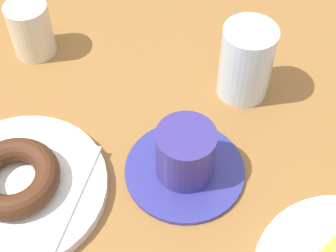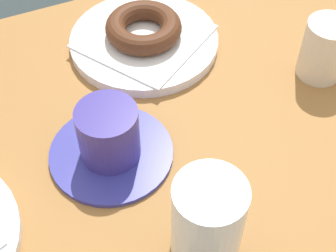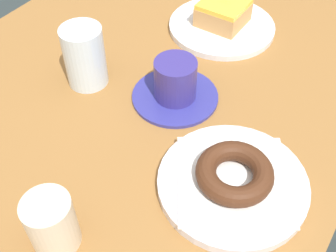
% 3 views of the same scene
% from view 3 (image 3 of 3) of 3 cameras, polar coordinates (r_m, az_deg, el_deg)
% --- Properties ---
extents(table, '(1.12, 0.78, 0.75)m').
position_cam_3_polar(table, '(0.83, -4.42, -1.25)').
color(table, olive).
rests_on(table, ground_plane).
extents(plate_chocolate_ring, '(0.22, 0.22, 0.02)m').
position_cam_3_polar(plate_chocolate_ring, '(0.63, 8.71, -7.69)').
color(plate_chocolate_ring, white).
rests_on(plate_chocolate_ring, table).
extents(napkin_chocolate_ring, '(0.22, 0.22, 0.00)m').
position_cam_3_polar(napkin_chocolate_ring, '(0.62, 8.81, -7.20)').
color(napkin_chocolate_ring, white).
rests_on(napkin_chocolate_ring, plate_chocolate_ring).
extents(donut_chocolate_ring, '(0.11, 0.11, 0.03)m').
position_cam_3_polar(donut_chocolate_ring, '(0.61, 8.98, -6.28)').
color(donut_chocolate_ring, '#4A2816').
rests_on(donut_chocolate_ring, napkin_chocolate_ring).
extents(plate_glazed_square, '(0.22, 0.22, 0.01)m').
position_cam_3_polar(plate_glazed_square, '(0.92, 7.26, 13.20)').
color(plate_glazed_square, white).
rests_on(plate_glazed_square, table).
extents(napkin_glazed_square, '(0.18, 0.18, 0.00)m').
position_cam_3_polar(napkin_glazed_square, '(0.92, 7.30, 13.60)').
color(napkin_glazed_square, white).
rests_on(napkin_glazed_square, plate_glazed_square).
extents(donut_glazed_square, '(0.09, 0.09, 0.05)m').
position_cam_3_polar(donut_glazed_square, '(0.90, 7.46, 14.96)').
color(donut_glazed_square, tan).
rests_on(donut_glazed_square, napkin_glazed_square).
extents(water_glass, '(0.07, 0.07, 0.11)m').
position_cam_3_polar(water_glass, '(0.76, -11.20, 9.22)').
color(water_glass, silver).
rests_on(water_glass, table).
extents(coffee_cup, '(0.15, 0.15, 0.08)m').
position_cam_3_polar(coffee_cup, '(0.73, 0.99, 5.73)').
color(coffee_cup, '#32338E').
rests_on(coffee_cup, table).
extents(sugar_jar, '(0.06, 0.06, 0.09)m').
position_cam_3_polar(sugar_jar, '(0.56, -15.44, -12.55)').
color(sugar_jar, beige).
rests_on(sugar_jar, table).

